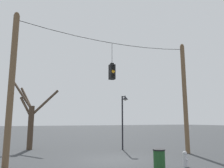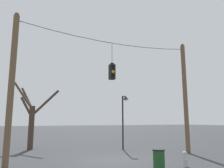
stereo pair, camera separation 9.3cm
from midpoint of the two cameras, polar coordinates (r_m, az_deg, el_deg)
The scene contains 9 objects.
ground_plane at distance 13.60m, azimuth 0.40°, elevation -19.13°, with size 200.00×200.00×0.00m, color #383A3D.
utility_pole_left at distance 12.31m, azimuth -25.01°, elevation -0.42°, with size 0.31×0.31×8.07m.
utility_pole_right at distance 16.92m, azimuth 18.34°, elevation -3.13°, with size 0.31×0.31×8.07m.
span_wire at distance 14.42m, azimuth 0.22°, elevation 11.11°, with size 11.63×0.03×0.45m.
traffic_light_over_intersection at distance 13.79m, azimuth -0.19°, elevation 3.25°, with size 0.34×0.58×2.39m.
street_lamp at distance 17.75m, azimuth 2.99°, elevation -6.53°, with size 0.47×0.82×4.28m.
bare_tree at distance 19.24m, azimuth -20.66°, elevation -8.02°, with size 3.63×2.20×5.61m.
fire_hydrant at distance 12.08m, azimuth 18.35°, elevation -18.03°, with size 0.22×0.30×0.75m.
trash_bin at distance 11.04m, azimuth 11.99°, elevation -18.68°, with size 0.58×0.58×0.93m.
Camera 1 is at (-5.83, -12.08, 2.24)m, focal length 35.00 mm.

